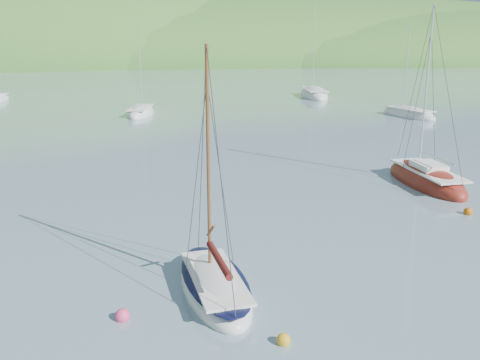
{
  "coord_description": "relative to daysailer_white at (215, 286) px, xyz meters",
  "views": [
    {
      "loc": [
        -2.62,
        -15.96,
        8.76
      ],
      "look_at": [
        1.13,
        8.0,
        2.04
      ],
      "focal_mm": 40.0,
      "sensor_mm": 36.0,
      "label": 1
    }
  ],
  "objects": [
    {
      "name": "ground",
      "position": [
        0.87,
        -0.91,
        -0.21
      ],
      "size": [
        700.0,
        700.0,
        0.0
      ],
      "primitive_type": "plane",
      "color": "slate",
      "rests_on": "ground"
    },
    {
      "name": "shoreline_hills",
      "position": [
        -8.79,
        171.51,
        -0.21
      ],
      "size": [
        690.0,
        135.0,
        56.0
      ],
      "color": "#33752C",
      "rests_on": "ground"
    },
    {
      "name": "daysailer_white",
      "position": [
        0.0,
        0.0,
        0.0
      ],
      "size": [
        2.82,
        6.08,
        9.02
      ],
      "rotation": [
        0.0,
        0.0,
        0.12
      ],
      "color": "silver",
      "rests_on": "ground"
    },
    {
      "name": "sloop_red",
      "position": [
        13.97,
        11.73,
        0.0
      ],
      "size": [
        2.93,
        7.67,
        11.19
      ],
      "rotation": [
        0.0,
        0.0,
        0.04
      ],
      "color": "maroon",
      "rests_on": "ground"
    },
    {
      "name": "distant_sloop_a",
      "position": [
        -3.48,
        42.52,
        -0.03
      ],
      "size": [
        3.8,
        7.47,
        10.17
      ],
      "rotation": [
        0.0,
        0.0,
        -0.19
      ],
      "color": "silver",
      "rests_on": "ground"
    },
    {
      "name": "distant_sloop_b",
      "position": [
        20.07,
        55.67,
        0.01
      ],
      "size": [
        4.32,
        9.94,
        13.77
      ],
      "rotation": [
        0.0,
        0.0,
        -0.1
      ],
      "color": "silver",
      "rests_on": "ground"
    },
    {
      "name": "distant_sloop_d",
      "position": [
        24.99,
        36.75,
        -0.03
      ],
      "size": [
        4.67,
        7.69,
        10.36
      ],
      "rotation": [
        0.0,
        0.0,
        0.31
      ],
      "color": "silver",
      "rests_on": "ground"
    },
    {
      "name": "mooring_buoys",
      "position": [
        0.25,
        2.81,
        -0.09
      ],
      "size": [
        24.69,
        14.18,
        0.48
      ],
      "color": "gold",
      "rests_on": "ground"
    }
  ]
}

